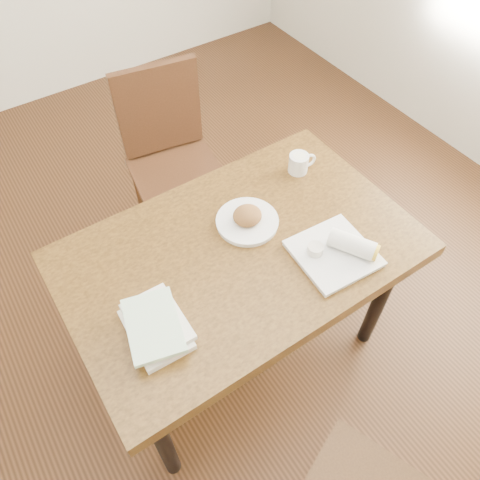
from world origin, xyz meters
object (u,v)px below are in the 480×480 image
plate_scone (247,219)px  plate_burrito (339,250)px  table (240,263)px  coffee_mug (299,163)px  chair_far (171,153)px  book_stack (156,326)px

plate_scone → plate_burrito: (0.18, -0.30, 0.00)m
plate_scone → plate_burrito: bearing=-58.6°
table → plate_burrito: (0.27, -0.21, 0.11)m
table → plate_scone: size_ratio=5.37×
plate_burrito → plate_scone: bearing=121.4°
table → coffee_mug: coffee_mug is taller
plate_scone → coffee_mug: (0.34, 0.12, 0.02)m
coffee_mug → plate_burrito: size_ratio=0.42×
chair_far → coffee_mug: bearing=-64.7°
coffee_mug → plate_burrito: plate_burrito is taller
coffee_mug → plate_burrito: 0.45m
table → book_stack: 0.43m
plate_scone → plate_burrito: 0.35m
table → plate_burrito: bearing=-38.4°
table → plate_scone: (0.09, 0.08, 0.11)m
plate_burrito → book_stack: size_ratio=1.06×
table → chair_far: size_ratio=1.30×
chair_far → plate_scone: chair_far is taller
chair_far → plate_scone: bearing=-93.7°
plate_scone → table: bearing=-136.5°
plate_burrito → book_stack: plate_burrito is taller
chair_far → table: bearing=-99.5°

